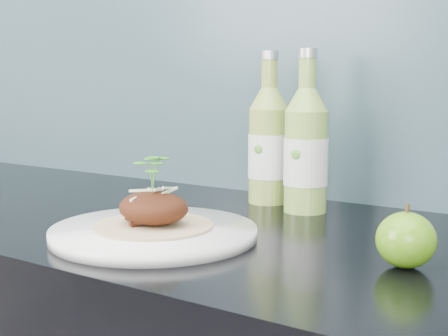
{
  "coord_description": "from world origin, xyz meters",
  "views": [
    {
      "loc": [
        0.45,
        0.92,
        1.12
      ],
      "look_at": [
        -0.03,
        1.64,
        1.0
      ],
      "focal_mm": 50.0,
      "sensor_mm": 36.0,
      "label": 1
    }
  ],
  "objects_px": {
    "dinner_plate": "(154,232)",
    "cider_bottle_left": "(269,146)",
    "green_apple": "(406,240)",
    "cider_bottle_right": "(306,151)"
  },
  "relations": [
    {
      "from": "dinner_plate",
      "to": "cider_bottle_left",
      "type": "distance_m",
      "value": 0.33
    },
    {
      "from": "green_apple",
      "to": "cider_bottle_right",
      "type": "xyz_separation_m",
      "value": [
        -0.25,
        0.22,
        0.07
      ]
    },
    {
      "from": "green_apple",
      "to": "cider_bottle_left",
      "type": "relative_size",
      "value": 0.34
    },
    {
      "from": "cider_bottle_left",
      "to": "cider_bottle_right",
      "type": "distance_m",
      "value": 0.1
    },
    {
      "from": "green_apple",
      "to": "cider_bottle_right",
      "type": "bearing_deg",
      "value": 137.75
    },
    {
      "from": "green_apple",
      "to": "cider_bottle_left",
      "type": "distance_m",
      "value": 0.43
    },
    {
      "from": "cider_bottle_left",
      "to": "cider_bottle_right",
      "type": "height_order",
      "value": "same"
    },
    {
      "from": "dinner_plate",
      "to": "cider_bottle_right",
      "type": "bearing_deg",
      "value": 71.39
    },
    {
      "from": "green_apple",
      "to": "cider_bottle_left",
      "type": "bearing_deg",
      "value": 142.67
    },
    {
      "from": "dinner_plate",
      "to": "cider_bottle_left",
      "type": "bearing_deg",
      "value": 89.41
    }
  ]
}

